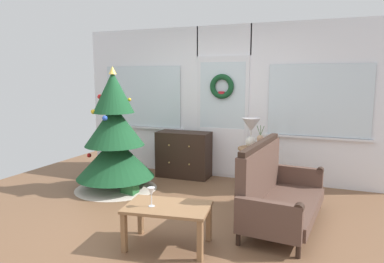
{
  "coord_description": "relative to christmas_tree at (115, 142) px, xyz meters",
  "views": [
    {
      "loc": [
        1.79,
        -3.74,
        1.7
      ],
      "look_at": [
        0.05,
        0.55,
        1.0
      ],
      "focal_mm": 33.58,
      "sensor_mm": 36.0,
      "label": 1
    }
  ],
  "objects": [
    {
      "name": "back_wall_with_door",
      "position": [
        1.31,
        1.3,
        0.56
      ],
      "size": [
        5.2,
        0.19,
        2.55
      ],
      "color": "white",
      "rests_on": "ground"
    },
    {
      "name": "christmas_tree",
      "position": [
        0.0,
        0.0,
        0.0
      ],
      "size": [
        1.25,
        1.25,
        1.86
      ],
      "color": "#4C331E",
      "rests_on": "ground"
    },
    {
      "name": "side_table",
      "position": [
        1.99,
        0.67,
        -0.25
      ],
      "size": [
        0.5,
        0.48,
        0.66
      ],
      "color": "#8E6642",
      "rests_on": "ground"
    },
    {
      "name": "ground_plane",
      "position": [
        1.31,
        -0.78,
        -0.73
      ],
      "size": [
        6.76,
        6.76,
        0.0
      ],
      "primitive_type": "plane",
      "color": "brown"
    },
    {
      "name": "dresser_cabinet",
      "position": [
        0.7,
        1.01,
        -0.34
      ],
      "size": [
        0.91,
        0.47,
        0.78
      ],
      "color": "black",
      "rests_on": "ground"
    },
    {
      "name": "table_lamp",
      "position": [
        1.93,
        0.71,
        0.22
      ],
      "size": [
        0.28,
        0.28,
        0.44
      ],
      "color": "silver",
      "rests_on": "side_table"
    },
    {
      "name": "settee_sofa",
      "position": [
        2.48,
        -0.42,
        -0.35
      ],
      "size": [
        0.83,
        1.64,
        0.96
      ],
      "color": "black",
      "rests_on": "ground"
    },
    {
      "name": "gift_box",
      "position": [
        0.35,
        -0.17,
        -0.62
      ],
      "size": [
        0.21,
        0.19,
        0.21
      ],
      "primitive_type": "cube",
      "color": "#266633",
      "rests_on": "ground"
    },
    {
      "name": "coffee_table",
      "position": [
        1.58,
        -1.42,
        -0.36
      ],
      "size": [
        0.91,
        0.64,
        0.43
      ],
      "color": "#8E6642",
      "rests_on": "ground"
    },
    {
      "name": "wine_glass",
      "position": [
        1.44,
        -1.5,
        -0.16
      ],
      "size": [
        0.08,
        0.08,
        0.2
      ],
      "color": "silver",
      "rests_on": "coffee_table"
    },
    {
      "name": "flower_vase",
      "position": [
        2.09,
        0.61,
        0.05
      ],
      "size": [
        0.11,
        0.1,
        0.35
      ],
      "color": "tan",
      "rests_on": "side_table"
    }
  ]
}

